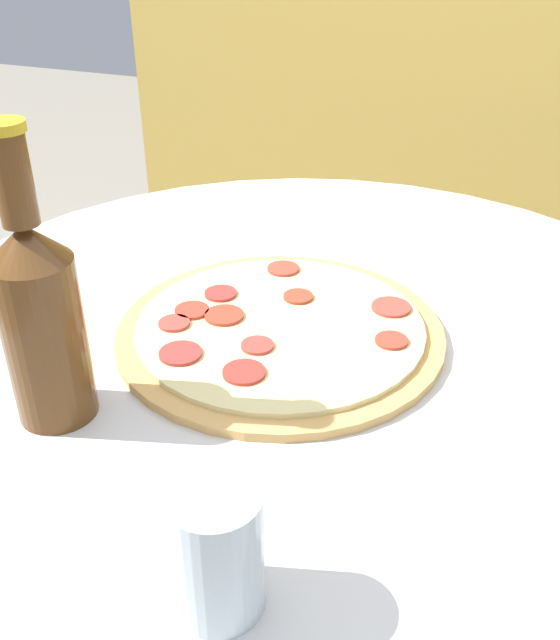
{
  "coord_description": "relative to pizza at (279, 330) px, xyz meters",
  "views": [
    {
      "loc": [
        0.21,
        -0.63,
        1.17
      ],
      "look_at": [
        -0.03,
        -0.02,
        0.78
      ],
      "focal_mm": 40.0,
      "sensor_mm": 36.0,
      "label": 1
    }
  ],
  "objects": [
    {
      "name": "pizza",
      "position": [
        0.0,
        0.0,
        0.0
      ],
      "size": [
        0.35,
        0.35,
        0.02
      ],
      "color": "tan",
      "rests_on": "table"
    },
    {
      "name": "drinking_glass",
      "position": [
        0.09,
        -0.33,
        0.04
      ],
      "size": [
        0.06,
        0.06,
        0.1
      ],
      "color": "silver",
      "rests_on": "table"
    },
    {
      "name": "table",
      "position": [
        0.03,
        0.02,
        -0.21
      ],
      "size": [
        0.97,
        0.97,
        0.76
      ],
      "color": "silver",
      "rests_on": "ground_plane"
    },
    {
      "name": "fence_panel",
      "position": [
        0.03,
        1.02,
        0.07
      ],
      "size": [
        1.63,
        0.04,
        1.67
      ],
      "color": "gold",
      "rests_on": "ground_plane"
    },
    {
      "name": "beer_bottle",
      "position": [
        -0.14,
        -0.2,
        0.1
      ],
      "size": [
        0.07,
        0.07,
        0.27
      ],
      "color": "#563314",
      "rests_on": "table"
    }
  ]
}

